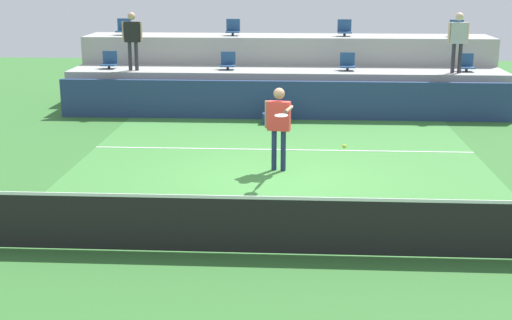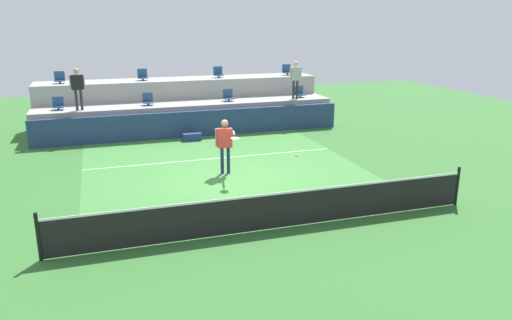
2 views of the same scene
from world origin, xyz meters
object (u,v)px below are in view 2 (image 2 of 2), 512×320
(stadium_chair_upper_far_right, at_px, (287,71))
(spectator_in_white, at_px, (77,85))
(stadium_chair_lower_left, at_px, (148,100))
(stadium_chair_lower_far_left, at_px, (58,104))
(stadium_chair_upper_right, at_px, (218,73))
(stadium_chair_lower_far_right, at_px, (300,93))
(spectator_in_grey, at_px, (296,76))
(stadium_chair_upper_far_left, at_px, (60,78))
(stadium_chair_upper_left, at_px, (143,76))
(equipment_bag, at_px, (192,137))
(tennis_ball, at_px, (296,156))
(tennis_player, at_px, (225,141))
(stadium_chair_lower_right, at_px, (228,96))

(stadium_chair_upper_far_right, relative_size, spectator_in_white, 0.31)
(stadium_chair_upper_far_right, bearing_deg, stadium_chair_lower_left, -165.78)
(stadium_chair_lower_far_left, height_order, stadium_chair_upper_right, stadium_chair_upper_right)
(stadium_chair_upper_right, height_order, stadium_chair_upper_far_right, same)
(stadium_chair_lower_far_right, relative_size, spectator_in_white, 0.31)
(stadium_chair_lower_far_left, distance_m, spectator_in_grey, 10.33)
(stadium_chair_upper_far_left, bearing_deg, stadium_chair_lower_far_right, -9.62)
(stadium_chair_upper_far_left, distance_m, stadium_chair_upper_right, 7.13)
(stadium_chair_upper_right, height_order, spectator_in_white, spectator_in_white)
(stadium_chair_upper_left, height_order, equipment_bag, stadium_chair_upper_left)
(tennis_ball, bearing_deg, equipment_bag, 99.78)
(tennis_ball, bearing_deg, stadium_chair_lower_left, 106.39)
(tennis_player, distance_m, tennis_ball, 3.34)
(stadium_chair_lower_far_right, distance_m, stadium_chair_upper_right, 4.01)
(tennis_player, bearing_deg, stadium_chair_upper_far_right, 57.47)
(stadium_chair_upper_right, height_order, equipment_bag, stadium_chair_upper_right)
(stadium_chair_lower_right, bearing_deg, tennis_ball, -94.08)
(stadium_chair_lower_far_right, relative_size, tennis_ball, 7.65)
(stadium_chair_lower_right, distance_m, equipment_bag, 3.09)
(stadium_chair_lower_far_right, height_order, spectator_in_grey, spectator_in_grey)
(stadium_chair_lower_right, bearing_deg, stadium_chair_upper_left, 153.28)
(stadium_chair_lower_left, relative_size, stadium_chair_upper_right, 1.00)
(stadium_chair_lower_far_right, distance_m, equipment_bag, 6.00)
(stadium_chair_upper_far_left, bearing_deg, stadium_chair_upper_far_right, 0.00)
(equipment_bag, bearing_deg, stadium_chair_lower_far_left, 159.66)
(stadium_chair_lower_far_right, xyz_separation_m, tennis_ball, (-4.18, -9.77, -0.13))
(stadium_chair_lower_right, height_order, stadium_chair_upper_far_right, stadium_chair_upper_far_right)
(stadium_chair_upper_far_right, relative_size, spectator_in_grey, 0.30)
(spectator_in_grey, bearing_deg, tennis_ball, -112.04)
(stadium_chair_lower_far_right, bearing_deg, tennis_ball, -113.15)
(stadium_chair_lower_far_right, xyz_separation_m, spectator_in_grey, (-0.38, -0.38, 0.83))
(stadium_chair_upper_left, distance_m, tennis_ball, 11.96)
(stadium_chair_lower_far_right, height_order, tennis_player, tennis_player)
(spectator_in_white, bearing_deg, stadium_chair_lower_far_right, 2.23)
(stadium_chair_upper_far_right, relative_size, tennis_ball, 7.65)
(stadium_chair_lower_left, distance_m, stadium_chair_upper_far_left, 4.08)
(stadium_chair_lower_left, bearing_deg, stadium_chair_upper_far_left, 153.22)
(equipment_bag, bearing_deg, stadium_chair_lower_far_right, 18.95)
(stadium_chair_lower_left, bearing_deg, spectator_in_white, -172.15)
(stadium_chair_lower_far_left, height_order, spectator_in_white, spectator_in_white)
(spectator_in_grey, bearing_deg, tennis_player, -128.37)
(stadium_chair_lower_left, xyz_separation_m, tennis_player, (1.71, -6.65, -0.37))
(stadium_chair_lower_left, distance_m, equipment_bag, 2.76)
(stadium_chair_upper_right, xyz_separation_m, spectator_in_white, (-6.35, -2.18, -0.04))
(stadium_chair_upper_left, relative_size, tennis_player, 0.29)
(stadium_chair_lower_far_left, xyz_separation_m, stadium_chair_upper_far_right, (10.71, 1.80, 0.85))
(tennis_player, height_order, spectator_in_white, spectator_in_white)
(stadium_chair_lower_right, height_order, stadium_chair_upper_right, stadium_chair_upper_right)
(stadium_chair_upper_right, relative_size, equipment_bag, 0.68)
(stadium_chair_lower_far_left, relative_size, stadium_chair_lower_right, 1.00)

